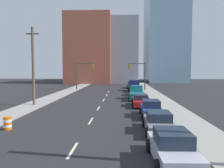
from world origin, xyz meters
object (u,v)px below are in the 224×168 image
object	(u,v)px
sedan_blue	(151,109)
sedan_red	(141,101)
traffic_signal_left	(81,72)
pickup_truck_teal	(137,94)
sedan_green	(131,85)
sedan_brown	(136,91)
sedan_silver	(172,148)
utility_pole_left_mid	(33,66)
traffic_barrel	(8,123)
traffic_signal_right	(140,72)
sedan_gray	(159,123)
pickup_truck_navy	(135,87)

from	to	relation	value
sedan_blue	sedan_red	xyz separation A→B (m)	(-0.50, 5.63, -0.04)
traffic_signal_left	pickup_truck_teal	size ratio (longest dim) A/B	1.12
traffic_signal_left	sedan_green	world-z (taller)	traffic_signal_left
pickup_truck_teal	sedan_brown	distance (m)	5.21
sedan_red	sedan_green	size ratio (longest dim) A/B	0.97
sedan_silver	utility_pole_left_mid	bearing A→B (deg)	128.43
traffic_barrel	sedan_green	xyz separation A→B (m)	(10.39, 35.87, 0.22)
sedan_brown	utility_pole_left_mid	bearing A→B (deg)	-139.05
traffic_barrel	traffic_signal_right	bearing A→B (deg)	68.75
traffic_signal_left	sedan_gray	world-z (taller)	traffic_signal_left
sedan_blue	utility_pole_left_mid	bearing A→B (deg)	158.82
traffic_signal_left	sedan_gray	bearing A→B (deg)	-69.90
sedan_blue	sedan_brown	world-z (taller)	sedan_blue
pickup_truck_teal	sedan_green	world-z (taller)	pickup_truck_teal
sedan_red	sedan_brown	distance (m)	11.11
traffic_signal_right	pickup_truck_teal	bearing A→B (deg)	-96.51
sedan_silver	sedan_red	distance (m)	15.72
pickup_truck_navy	traffic_signal_right	bearing A→B (deg)	61.74
sedan_gray	sedan_green	distance (m)	35.87
sedan_red	traffic_barrel	bearing A→B (deg)	-133.01
sedan_red	sedan_silver	bearing A→B (deg)	-87.67
sedan_silver	pickup_truck_navy	world-z (taller)	pickup_truck_navy
utility_pole_left_mid	sedan_silver	xyz separation A→B (m)	(13.06, -15.59, -4.14)
traffic_signal_left	sedan_silver	distance (m)	37.88
sedan_red	sedan_brown	world-z (taller)	sedan_brown
sedan_brown	sedan_green	distance (m)	14.14
utility_pole_left_mid	pickup_truck_navy	bearing A→B (deg)	53.73
utility_pole_left_mid	sedan_red	world-z (taller)	utility_pole_left_mid
sedan_gray	pickup_truck_teal	distance (m)	16.54
sedan_blue	sedan_green	bearing A→B (deg)	92.31
traffic_barrel	sedan_green	size ratio (longest dim) A/B	0.20
traffic_signal_left	traffic_barrel	distance (m)	31.17
sedan_silver	sedan_red	world-z (taller)	sedan_silver
sedan_gray	sedan_blue	xyz separation A→B (m)	(0.12, 5.00, 0.05)
sedan_gray	pickup_truck_teal	xyz separation A→B (m)	(-0.49, 16.53, 0.18)
utility_pole_left_mid	pickup_truck_teal	size ratio (longest dim) A/B	1.75
traffic_barrel	sedan_brown	bearing A→B (deg)	63.97
traffic_signal_right	sedan_green	world-z (taller)	traffic_signal_right
traffic_signal_left	pickup_truck_teal	distance (m)	18.32
sedan_silver	sedan_blue	xyz separation A→B (m)	(0.32, 10.09, 0.00)
sedan_silver	sedan_blue	size ratio (longest dim) A/B	0.95
pickup_truck_teal	pickup_truck_navy	distance (m)	11.89
pickup_truck_teal	pickup_truck_navy	size ratio (longest dim) A/B	0.85
traffic_signal_left	traffic_signal_right	distance (m)	12.49
pickup_truck_navy	sedan_green	xyz separation A→B (m)	(-0.39, 7.45, -0.19)
sedan_green	traffic_signal_right	bearing A→B (deg)	-70.29
pickup_truck_teal	sedan_brown	bearing A→B (deg)	90.73
traffic_barrel	sedan_blue	distance (m)	12.10
sedan_blue	sedan_green	size ratio (longest dim) A/B	0.95
sedan_silver	sedan_red	xyz separation A→B (m)	(-0.18, 15.72, -0.04)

